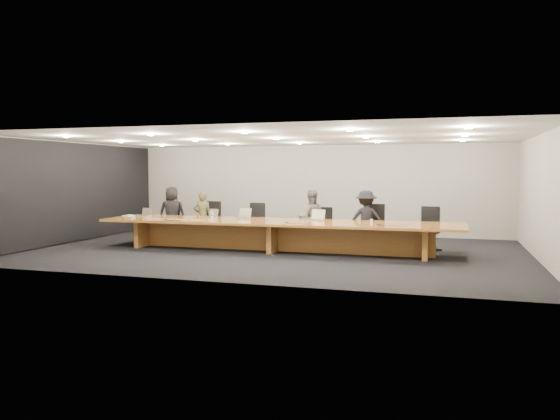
{
  "coord_description": "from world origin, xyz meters",
  "views": [
    {
      "loc": [
        4.05,
        -12.87,
        1.96
      ],
      "look_at": [
        0.0,
        0.3,
        1.0
      ],
      "focal_mm": 35.0,
      "sensor_mm": 36.0,
      "label": 1
    }
  ],
  "objects_px": {
    "chair_mid_left": "(253,223)",
    "mic_left": "(166,219)",
    "person_a": "(172,213)",
    "paper_cup_far": "(372,221)",
    "chair_far_left": "(168,220)",
    "chair_left": "(209,221)",
    "paper_cup_near": "(321,219)",
    "laptop_d": "(316,215)",
    "chair_mid_right": "(322,226)",
    "laptop_a": "(145,212)",
    "person_c": "(311,218)",
    "mic_center": "(286,222)",
    "chair_far_right": "(428,228)",
    "person_b": "(202,216)",
    "chair_right": "(373,225)",
    "water_bottle": "(212,215)",
    "amber_mug": "(198,216)",
    "av_box": "(130,218)",
    "conference_table": "(276,230)",
    "laptop_c": "(242,213)",
    "person_d": "(366,219)"
  },
  "relations": [
    {
      "from": "person_a",
      "to": "water_bottle",
      "type": "bearing_deg",
      "value": 126.89
    },
    {
      "from": "person_b",
      "to": "chair_left",
      "type": "bearing_deg",
      "value": 163.54
    },
    {
      "from": "person_c",
      "to": "mic_left",
      "type": "distance_m",
      "value": 3.78
    },
    {
      "from": "chair_mid_left",
      "to": "laptop_d",
      "type": "xyz_separation_m",
      "value": [
        1.97,
        -0.83,
        0.33
      ]
    },
    {
      "from": "chair_far_right",
      "to": "laptop_a",
      "type": "distance_m",
      "value": 7.56
    },
    {
      "from": "laptop_c",
      "to": "paper_cup_near",
      "type": "height_order",
      "value": "laptop_c"
    },
    {
      "from": "chair_right",
      "to": "paper_cup_far",
      "type": "relative_size",
      "value": 15.07
    },
    {
      "from": "chair_mid_right",
      "to": "chair_far_right",
      "type": "bearing_deg",
      "value": 0.82
    },
    {
      "from": "water_bottle",
      "to": "amber_mug",
      "type": "height_order",
      "value": "water_bottle"
    },
    {
      "from": "conference_table",
      "to": "chair_right",
      "type": "bearing_deg",
      "value": 30.09
    },
    {
      "from": "chair_mid_right",
      "to": "laptop_a",
      "type": "bearing_deg",
      "value": -165.81
    },
    {
      "from": "chair_left",
      "to": "person_a",
      "type": "relative_size",
      "value": 0.74
    },
    {
      "from": "person_a",
      "to": "av_box",
      "type": "distance_m",
      "value": 1.68
    },
    {
      "from": "amber_mug",
      "to": "paper_cup_near",
      "type": "xyz_separation_m",
      "value": [
        3.3,
        0.14,
        -0.01
      ]
    },
    {
      "from": "chair_left",
      "to": "paper_cup_far",
      "type": "distance_m",
      "value": 4.81
    },
    {
      "from": "amber_mug",
      "to": "laptop_c",
      "type": "bearing_deg",
      "value": 3.31
    },
    {
      "from": "chair_mid_left",
      "to": "mic_left",
      "type": "xyz_separation_m",
      "value": [
        -1.7,
        -1.78,
        0.2
      ]
    },
    {
      "from": "person_a",
      "to": "paper_cup_far",
      "type": "relative_size",
      "value": 20.23
    },
    {
      "from": "person_c",
      "to": "mic_center",
      "type": "xyz_separation_m",
      "value": [
        -0.19,
        -1.65,
        0.02
      ]
    },
    {
      "from": "chair_right",
      "to": "water_bottle",
      "type": "distance_m",
      "value": 4.17
    },
    {
      "from": "person_a",
      "to": "amber_mug",
      "type": "relative_size",
      "value": 15.3
    },
    {
      "from": "chair_mid_right",
      "to": "paper_cup_near",
      "type": "xyz_separation_m",
      "value": [
        0.18,
        -0.91,
        0.27
      ]
    },
    {
      "from": "chair_far_right",
      "to": "paper_cup_near",
      "type": "height_order",
      "value": "chair_far_right"
    },
    {
      "from": "chair_right",
      "to": "laptop_c",
      "type": "height_order",
      "value": "chair_right"
    },
    {
      "from": "chair_far_left",
      "to": "chair_left",
      "type": "relative_size",
      "value": 0.97
    },
    {
      "from": "av_box",
      "to": "amber_mug",
      "type": "bearing_deg",
      "value": 35.08
    },
    {
      "from": "paper_cup_near",
      "to": "chair_far_right",
      "type": "bearing_deg",
      "value": 17.63
    },
    {
      "from": "chair_far_left",
      "to": "laptop_c",
      "type": "relative_size",
      "value": 3.09
    },
    {
      "from": "person_c",
      "to": "amber_mug",
      "type": "bearing_deg",
      "value": 1.24
    },
    {
      "from": "chair_far_right",
      "to": "person_a",
      "type": "distance_m",
      "value": 7.12
    },
    {
      "from": "chair_mid_left",
      "to": "person_c",
      "type": "distance_m",
      "value": 1.65
    },
    {
      "from": "paper_cup_near",
      "to": "laptop_d",
      "type": "bearing_deg",
      "value": -168.79
    },
    {
      "from": "person_a",
      "to": "mic_left",
      "type": "bearing_deg",
      "value": 93.84
    },
    {
      "from": "person_b",
      "to": "person_c",
      "type": "xyz_separation_m",
      "value": [
        3.2,
        -0.09,
        0.04
      ]
    },
    {
      "from": "paper_cup_near",
      "to": "water_bottle",
      "type": "bearing_deg",
      "value": -172.64
    },
    {
      "from": "chair_mid_left",
      "to": "chair_mid_right",
      "type": "xyz_separation_m",
      "value": [
        1.92,
        0.11,
        -0.05
      ]
    },
    {
      "from": "chair_far_right",
      "to": "person_b",
      "type": "bearing_deg",
      "value": -165.64
    },
    {
      "from": "laptop_d",
      "to": "mic_left",
      "type": "height_order",
      "value": "laptop_d"
    },
    {
      "from": "chair_right",
      "to": "chair_far_left",
      "type": "bearing_deg",
      "value": -169.41
    },
    {
      "from": "chair_mid_left",
      "to": "chair_far_left",
      "type": "bearing_deg",
      "value": -168.14
    },
    {
      "from": "chair_right",
      "to": "person_d",
      "type": "distance_m",
      "value": 0.26
    },
    {
      "from": "laptop_c",
      "to": "laptop_d",
      "type": "bearing_deg",
      "value": 15.99
    },
    {
      "from": "chair_left",
      "to": "person_b",
      "type": "xyz_separation_m",
      "value": [
        -0.19,
        -0.02,
        0.13
      ]
    },
    {
      "from": "conference_table",
      "to": "paper_cup_near",
      "type": "distance_m",
      "value": 1.15
    },
    {
      "from": "chair_left",
      "to": "amber_mug",
      "type": "xyz_separation_m",
      "value": [
        0.16,
        -1.03,
        0.22
      ]
    },
    {
      "from": "chair_right",
      "to": "paper_cup_near",
      "type": "distance_m",
      "value": 1.49
    },
    {
      "from": "chair_left",
      "to": "laptop_c",
      "type": "xyz_separation_m",
      "value": [
        1.39,
        -0.96,
        0.32
      ]
    },
    {
      "from": "person_b",
      "to": "person_c",
      "type": "relative_size",
      "value": 0.94
    },
    {
      "from": "person_c",
      "to": "amber_mug",
      "type": "distance_m",
      "value": 2.99
    },
    {
      "from": "paper_cup_far",
      "to": "person_c",
      "type": "bearing_deg",
      "value": 154.12
    }
  ]
}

